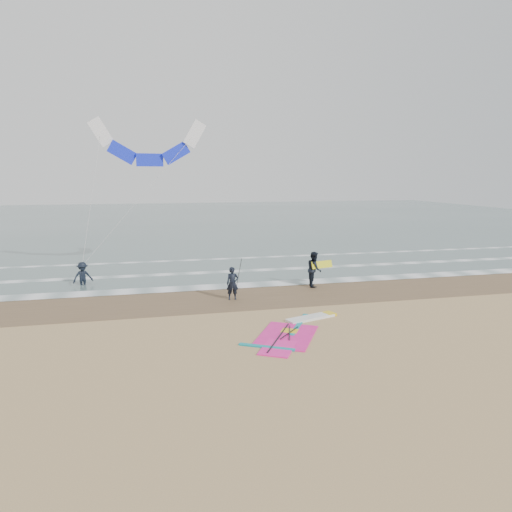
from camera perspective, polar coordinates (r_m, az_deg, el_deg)
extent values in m
plane|color=tan|center=(17.36, 3.92, -9.97)|extent=(120.00, 120.00, 0.00)
cube|color=#47605E|center=(64.05, -8.76, 4.53)|extent=(120.00, 80.00, 0.02)
cube|color=brown|center=(22.90, -0.48, -4.99)|extent=(120.00, 5.00, 0.01)
cube|color=white|center=(24.98, -1.59, -3.67)|extent=(120.00, 1.20, 0.02)
cube|color=white|center=(28.63, -3.11, -1.92)|extent=(120.00, 0.70, 0.02)
cube|color=white|center=(32.99, -4.48, -0.36)|extent=(120.00, 0.50, 0.01)
cube|color=white|center=(19.43, 6.82, -7.67)|extent=(2.26, 1.20, 0.11)
cube|color=yellow|center=(20.04, 9.15, -7.16)|extent=(0.54, 0.63, 0.11)
cube|color=#FF2095|center=(17.37, 3.82, -9.89)|extent=(3.09, 3.41, 0.04)
cube|color=#FF2095|center=(16.17, 2.74, -11.42)|extent=(1.71, 1.90, 0.04)
cube|color=#0C8C99|center=(18.66, 5.41, -8.49)|extent=(1.58, 2.54, 0.04)
cube|color=#0C8C99|center=(16.24, 1.34, -11.30)|extent=(1.85, 1.18, 0.04)
cube|color=yellow|center=(17.84, 4.23, -9.34)|extent=(0.80, 0.77, 0.05)
cylinder|color=black|center=(17.11, 2.85, -10.11)|extent=(1.63, 2.77, 0.05)
cylinder|color=black|center=(17.57, 4.21, -9.52)|extent=(1.09, 1.20, 0.04)
cylinder|color=black|center=(17.57, 4.21, -9.52)|extent=(0.52, 1.52, 0.04)
imported|color=black|center=(22.06, -2.95, -3.45)|extent=(0.61, 0.43, 1.61)
imported|color=black|center=(24.83, 7.28, -1.64)|extent=(0.90, 1.06, 1.92)
imported|color=black|center=(26.63, -20.87, -1.72)|extent=(1.22, 0.97, 1.65)
cylinder|color=black|center=(22.03, -2.19, -2.46)|extent=(0.17, 0.86, 1.82)
cube|color=yellow|center=(24.83, 8.24, -1.06)|extent=(1.30, 0.51, 0.39)
cube|color=white|center=(28.40, -18.85, 14.46)|extent=(1.44, 0.27, 1.73)
cube|color=#1527E8|center=(28.24, -16.38, 12.31)|extent=(1.73, 0.31, 1.43)
cube|color=#1527E8|center=(28.19, -13.14, 11.61)|extent=(1.57, 0.29, 0.75)
cube|color=#1527E8|center=(28.25, -9.97, 12.56)|extent=(1.73, 0.31, 1.43)
cube|color=white|center=(28.42, -7.68, 14.89)|extent=(1.44, 0.27, 1.73)
cylinder|color=beige|center=(27.23, -19.86, 6.90)|extent=(1.17, 2.31, 7.32)
cylinder|color=beige|center=(27.05, -14.19, 7.17)|extent=(6.52, 2.31, 7.33)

